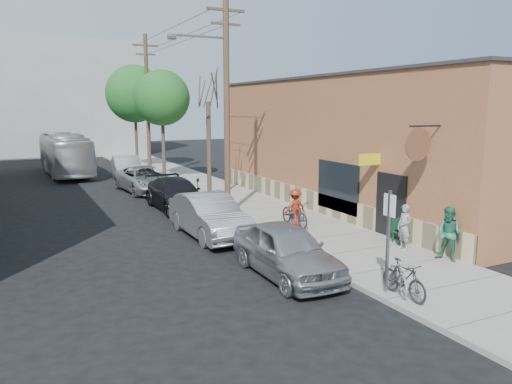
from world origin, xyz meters
name	(u,v)px	position (x,y,z in m)	size (l,w,h in m)	color
ground	(226,255)	(0.00, 0.00, 0.00)	(120.00, 120.00, 0.00)	black
sidewalk	(220,195)	(4.25, 11.00, 0.07)	(4.50, 58.00, 0.15)	gray
cafe_building	(351,143)	(8.99, 4.99, 3.30)	(6.60, 20.20, 6.61)	#955737
end_cap_building	(54,99)	(-2.00, 42.00, 6.00)	(18.00, 8.00, 12.00)	#9C9C98
sign_post	(388,232)	(2.35, -5.58, 1.83)	(0.07, 0.45, 2.80)	slate
parking_meter_near	(292,225)	(2.25, -0.68, 0.98)	(0.14, 0.14, 1.24)	slate
parking_meter_far	(198,186)	(2.25, 9.19, 0.98)	(0.14, 0.14, 1.24)	slate
utility_pole_near	(225,101)	(2.39, 5.63, 5.41)	(3.57, 0.28, 10.00)	#503A28
utility_pole_far	(148,104)	(2.45, 20.06, 5.34)	(1.80, 0.28, 10.00)	#503A28
tree_bare	(209,152)	(2.80, 8.91, 2.78)	(0.24, 0.24, 5.25)	#44392C
tree_leafy_mid	(162,98)	(2.80, 17.53, 5.70)	(3.72, 3.72, 7.43)	#44392C
tree_leafy_far	(135,94)	(2.80, 25.53, 6.16)	(4.62, 4.62, 8.33)	#44392C
patio_chair_a	(401,232)	(6.15, -1.97, 0.59)	(0.50, 0.50, 0.88)	#103923
patio_chair_b	(400,231)	(6.20, -1.87, 0.59)	(0.50, 0.50, 0.88)	#103923
patron_grey	(404,227)	(5.66, -2.64, 0.96)	(0.59, 0.39, 1.62)	gray
patron_green	(449,234)	(6.07, -4.28, 1.04)	(0.87, 0.68, 1.78)	#29684F
cyclist	(295,208)	(4.03, 2.12, 0.94)	(1.02, 0.59, 1.58)	maroon
cyclist_bike	(295,213)	(4.03, 2.12, 0.69)	(0.72, 2.06, 1.08)	black
parked_bike_a	(404,279)	(2.49, -6.10, 0.65)	(0.47, 1.67, 1.00)	black
parked_bike_b	(399,275)	(2.70, -5.68, 0.60)	(0.60, 1.72, 0.91)	gray
car_0	(286,250)	(0.79, -2.86, 0.81)	(1.91, 4.75, 1.62)	#97999E
car_1	(209,216)	(0.36, 2.60, 0.85)	(1.80, 5.15, 1.70)	#929399
car_2	(176,194)	(0.80, 8.34, 0.78)	(2.17, 5.35, 1.55)	black
car_3	(145,179)	(0.69, 14.30, 0.77)	(2.56, 5.55, 1.54)	#9B9DA3
car_4	(127,168)	(0.80, 20.12, 0.84)	(1.78, 5.10, 1.68)	#B6B8BF
bus	(65,154)	(-2.82, 25.04, 1.55)	(2.61, 11.14, 3.10)	silver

